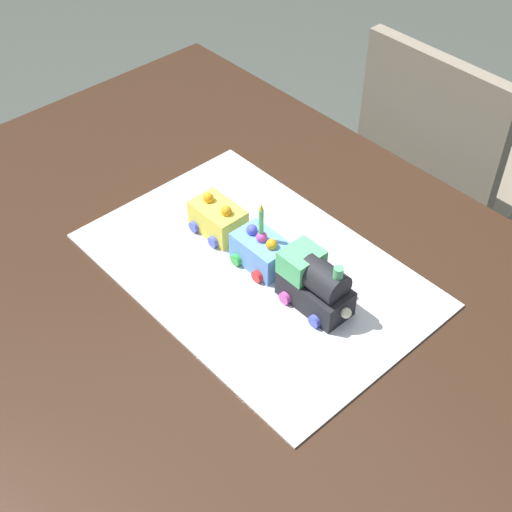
{
  "coord_description": "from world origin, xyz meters",
  "views": [
    {
      "loc": [
        -0.68,
        0.55,
        1.63
      ],
      "look_at": [
        -0.02,
        -0.05,
        0.77
      ],
      "focal_mm": 50.03,
      "sensor_mm": 36.0,
      "label": 1
    }
  ],
  "objects_px": {
    "cake_locomotive": "(315,283)",
    "cake_car_flatbed_lemon": "(218,218)",
    "dining_table": "(227,318)",
    "cake_car_hopper_sky_blue": "(262,251)",
    "birthday_candle": "(261,219)",
    "chair": "(444,176)"
  },
  "relations": [
    {
      "from": "cake_locomotive",
      "to": "cake_car_flatbed_lemon",
      "type": "distance_m",
      "value": 0.25
    },
    {
      "from": "cake_car_flatbed_lemon",
      "to": "birthday_candle",
      "type": "relative_size",
      "value": 1.59
    },
    {
      "from": "chair",
      "to": "cake_car_hopper_sky_blue",
      "type": "xyz_separation_m",
      "value": [
        -0.12,
        0.76,
        0.3
      ]
    },
    {
      "from": "cake_car_flatbed_lemon",
      "to": "cake_car_hopper_sky_blue",
      "type": "bearing_deg",
      "value": 180.0
    },
    {
      "from": "dining_table",
      "to": "cake_car_flatbed_lemon",
      "type": "distance_m",
      "value": 0.18
    },
    {
      "from": "cake_car_hopper_sky_blue",
      "to": "birthday_candle",
      "type": "height_order",
      "value": "birthday_candle"
    },
    {
      "from": "cake_locomotive",
      "to": "birthday_candle",
      "type": "height_order",
      "value": "birthday_candle"
    },
    {
      "from": "cake_locomotive",
      "to": "cake_car_hopper_sky_blue",
      "type": "xyz_separation_m",
      "value": [
        0.13,
        -0.0,
        -0.02
      ]
    },
    {
      "from": "dining_table",
      "to": "cake_locomotive",
      "type": "height_order",
      "value": "cake_locomotive"
    },
    {
      "from": "cake_locomotive",
      "to": "cake_car_flatbed_lemon",
      "type": "height_order",
      "value": "cake_locomotive"
    },
    {
      "from": "dining_table",
      "to": "birthday_candle",
      "type": "distance_m",
      "value": 0.22
    },
    {
      "from": "dining_table",
      "to": "cake_locomotive",
      "type": "bearing_deg",
      "value": -155.22
    },
    {
      "from": "cake_car_hopper_sky_blue",
      "to": "dining_table",
      "type": "bearing_deg",
      "value": 75.01
    },
    {
      "from": "birthday_candle",
      "to": "cake_car_flatbed_lemon",
      "type": "bearing_deg",
      "value": -0.0
    },
    {
      "from": "dining_table",
      "to": "cake_car_flatbed_lemon",
      "type": "relative_size",
      "value": 14.0
    },
    {
      "from": "cake_car_hopper_sky_blue",
      "to": "cake_car_flatbed_lemon",
      "type": "relative_size",
      "value": 1.0
    },
    {
      "from": "cake_locomotive",
      "to": "cake_car_flatbed_lemon",
      "type": "xyz_separation_m",
      "value": [
        0.25,
        -0.0,
        -0.02
      ]
    },
    {
      "from": "dining_table",
      "to": "birthday_candle",
      "type": "height_order",
      "value": "birthday_candle"
    },
    {
      "from": "cake_car_hopper_sky_blue",
      "to": "birthday_candle",
      "type": "distance_m",
      "value": 0.07
    },
    {
      "from": "chair",
      "to": "birthday_candle",
      "type": "distance_m",
      "value": 0.86
    },
    {
      "from": "chair",
      "to": "dining_table",
      "type": "bearing_deg",
      "value": 96.97
    },
    {
      "from": "dining_table",
      "to": "cake_car_flatbed_lemon",
      "type": "xyz_separation_m",
      "value": [
        0.1,
        -0.07,
        0.14
      ]
    }
  ]
}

